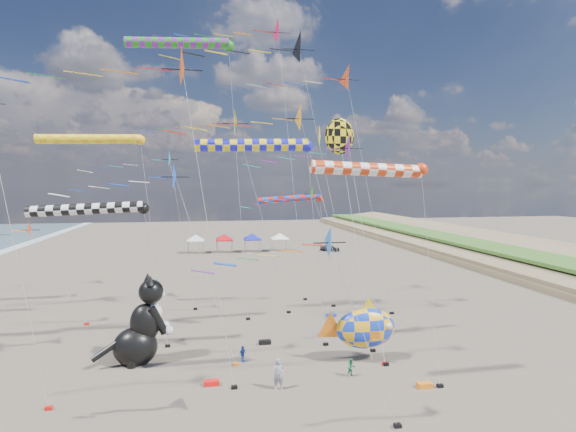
# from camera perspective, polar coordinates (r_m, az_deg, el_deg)

# --- Properties ---
(delta_kite_0) EXTENTS (8.45, 1.94, 15.37)m
(delta_kite_0) POSITION_cam_1_polar(r_m,az_deg,el_deg) (28.82, 7.21, 7.99)
(delta_kite_0) COLOR #751890
(delta_kite_0) RESTS_ON ground
(delta_kite_1) EXTENTS (13.48, 2.52, 19.85)m
(delta_kite_1) POSITION_cam_1_polar(r_m,az_deg,el_deg) (26.65, -15.59, 17.41)
(delta_kite_1) COLOR #C7440E
(delta_kite_1) RESTS_ON ground
(delta_kite_2) EXTENTS (13.44, 2.61, 22.75)m
(delta_kite_2) POSITION_cam_1_polar(r_m,az_deg,el_deg) (41.58, 7.75, 16.66)
(delta_kite_2) COLOR #CD4018
(delta_kite_2) RESTS_ON ground
(delta_kite_3) EXTENTS (9.97, 1.76, 15.37)m
(delta_kite_3) POSITION_cam_1_polar(r_m,az_deg,el_deg) (43.67, -17.03, 6.50)
(delta_kite_3) COLOR #19B4DD
(delta_kite_3) RESTS_ON ground
(delta_kite_4) EXTENTS (15.12, 3.01, 24.80)m
(delta_kite_4) POSITION_cam_1_polar(r_m,az_deg,el_deg) (38.88, 1.63, 20.48)
(delta_kite_4) COLOR black
(delta_kite_4) RESTS_ON ground
(delta_kite_5) EXTENTS (14.03, 2.74, 28.41)m
(delta_kite_5) POSITION_cam_1_polar(r_m,az_deg,el_deg) (47.76, -2.61, 21.96)
(delta_kite_5) COLOR #FE1249
(delta_kite_5) RESTS_ON ground
(delta_kite_6) EXTENTS (13.02, 2.29, 17.93)m
(delta_kite_6) POSITION_cam_1_polar(r_m,az_deg,el_deg) (31.87, 0.94, 12.01)
(delta_kite_6) COLOR orange
(delta_kite_6) RESTS_ON ground
(delta_kite_7) EXTENTS (13.03, 2.64, 18.87)m
(delta_kite_7) POSITION_cam_1_polar(r_m,az_deg,el_deg) (41.09, -6.10, 11.33)
(delta_kite_7) COLOR #F3FF1B
(delta_kite_7) RESTS_ON ground
(delta_kite_8) EXTENTS (10.02, 1.73, 10.31)m
(delta_kite_8) POSITION_cam_1_polar(r_m,az_deg,el_deg) (20.71, 1.10, -4.24)
(delta_kite_8) COLOR blue
(delta_kite_8) RESTS_ON ground
(delta_kite_10) EXTENTS (9.20, 1.63, 9.16)m
(delta_kite_10) POSITION_cam_1_polar(r_m,az_deg,el_deg) (42.97, -29.93, -2.03)
(delta_kite_10) COLOR #FF4116
(delta_kite_10) RESTS_ON ground
(delta_kite_11) EXTENTS (10.02, 1.96, 13.60)m
(delta_kite_11) POSITION_cam_1_polar(r_m,az_deg,el_deg) (29.27, -14.37, 4.32)
(delta_kite_11) COLOR blue
(delta_kite_11) RESTS_ON ground
(delta_kite_12) EXTENTS (9.24, 1.67, 12.13)m
(delta_kite_12) POSITION_cam_1_polar(r_m,az_deg,el_deg) (39.94, 2.40, 2.36)
(delta_kite_12) COLOR #259716
(delta_kite_12) RESTS_ON ground
(windsock_0) EXTENTS (10.12, 0.92, 24.25)m
(windsock_0) POSITION_cam_1_polar(r_m,az_deg,el_deg) (40.93, -13.15, 20.48)
(windsock_0) COLOR #1A8D19
(windsock_0) RESTS_ON ground
(windsock_1) EXTENTS (9.50, 0.81, 16.08)m
(windsock_1) POSITION_cam_1_polar(r_m,az_deg,el_deg) (39.53, -23.32, 8.86)
(windsock_1) COLOR yellow
(windsock_1) RESTS_ON ground
(windsock_2) EXTENTS (9.50, 0.82, 10.73)m
(windsock_2) POSITION_cam_1_polar(r_m,az_deg,el_deg) (34.51, -23.63, 0.75)
(windsock_2) COLOR black
(windsock_2) RESTS_ON ground
(windsock_3) EXTENTS (8.11, 0.77, 13.27)m
(windsock_3) POSITION_cam_1_polar(r_m,az_deg,el_deg) (25.53, 10.89, 5.69)
(windsock_3) COLOR red
(windsock_3) RESTS_ON ground
(windsock_4) EXTENTS (7.63, 0.64, 11.01)m
(windsock_4) POSITION_cam_1_polar(r_m,az_deg,el_deg) (42.83, 0.60, 2.09)
(windsock_4) COLOR red
(windsock_4) RESTS_ON ground
(windsock_5) EXTENTS (9.62, 0.91, 15.28)m
(windsock_5) POSITION_cam_1_polar(r_m,az_deg,el_deg) (32.11, -3.78, 8.88)
(windsock_5) COLOR #1516D9
(windsock_5) RESTS_ON ground
(angelfish_kite) EXTENTS (3.74, 3.02, 16.88)m
(angelfish_kite) POSITION_cam_1_polar(r_m,az_deg,el_deg) (33.47, 6.24, 9.82)
(angelfish_kite) COLOR yellow
(angelfish_kite) RESTS_ON ground
(cat_inflatable) EXTENTS (4.88, 3.36, 5.99)m
(cat_inflatable) POSITION_cam_1_polar(r_m,az_deg,el_deg) (32.55, -18.30, -12.33)
(cat_inflatable) COLOR black
(cat_inflatable) RESTS_ON ground
(fish_inflatable) EXTENTS (5.62, 2.31, 4.41)m
(fish_inflatable) POSITION_cam_1_polar(r_m,az_deg,el_deg) (31.95, 9.76, -13.84)
(fish_inflatable) COLOR blue
(fish_inflatable) RESTS_ON ground
(person_adult) EXTENTS (0.67, 0.44, 1.84)m
(person_adult) POSITION_cam_1_polar(r_m,az_deg,el_deg) (27.92, -1.21, -19.45)
(person_adult) COLOR gray
(person_adult) RESTS_ON ground
(child_green) EXTENTS (0.62, 0.52, 1.14)m
(child_green) POSITION_cam_1_polar(r_m,az_deg,el_deg) (29.96, 8.05, -18.53)
(child_green) COLOR #1F794B
(child_green) RESTS_ON ground
(child_blue) EXTENTS (0.66, 0.67, 1.13)m
(child_blue) POSITION_cam_1_polar(r_m,az_deg,el_deg) (32.04, -5.78, -17.00)
(child_blue) COLOR #2149B2
(child_blue) RESTS_ON ground
(kite_bag_0) EXTENTS (0.90, 0.44, 0.30)m
(kite_bag_0) POSITION_cam_1_polar(r_m,az_deg,el_deg) (29.58, 16.96, -19.86)
(kite_bag_0) COLOR orange
(kite_bag_0) RESTS_ON ground
(kite_bag_1) EXTENTS (0.90, 0.44, 0.30)m
(kite_bag_1) POSITION_cam_1_polar(r_m,az_deg,el_deg) (35.25, -2.97, -15.71)
(kite_bag_1) COLOR black
(kite_bag_1) RESTS_ON ground
(kite_bag_2) EXTENTS (0.90, 0.44, 0.30)m
(kite_bag_2) POSITION_cam_1_polar(r_m,az_deg,el_deg) (42.11, 5.50, -12.41)
(kite_bag_2) COLOR blue
(kite_bag_2) RESTS_ON ground
(kite_bag_3) EXTENTS (0.90, 0.44, 0.30)m
(kite_bag_3) POSITION_cam_1_polar(r_m,az_deg,el_deg) (29.10, -9.69, -20.16)
(kite_bag_3) COLOR red
(kite_bag_3) RESTS_ON ground
(tent_row) EXTENTS (19.20, 4.20, 3.80)m
(tent_row) POSITION_cam_1_polar(r_m,az_deg,el_deg) (80.51, -6.31, -2.36)
(tent_row) COLOR silver
(tent_row) RESTS_ON ground
(parked_car) EXTENTS (3.77, 2.77, 1.19)m
(parked_car) POSITION_cam_1_polar(r_m,az_deg,el_deg) (81.81, 5.33, -4.05)
(parked_car) COLOR #26262D
(parked_car) RESTS_ON ground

